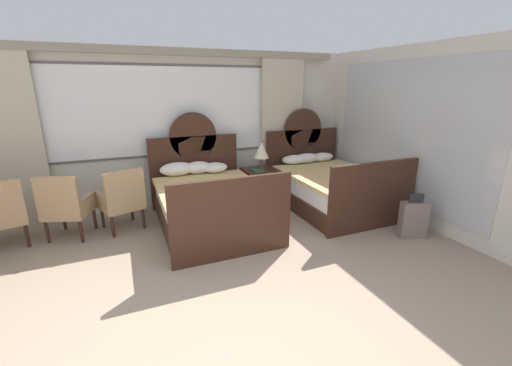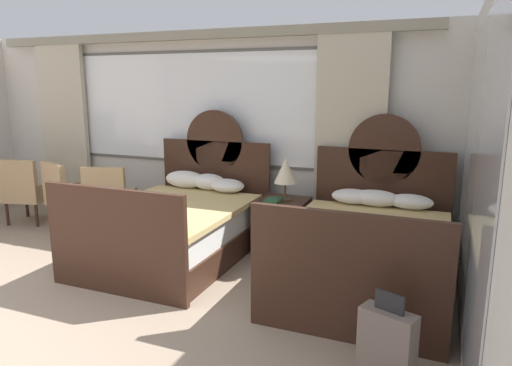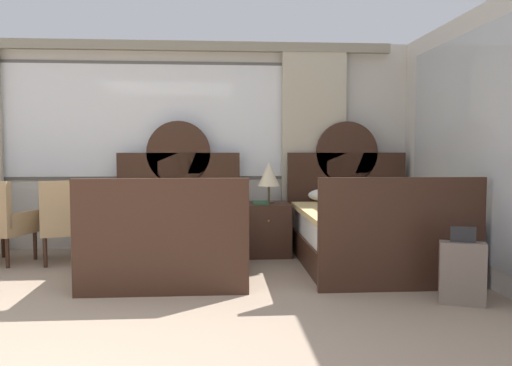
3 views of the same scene
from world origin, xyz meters
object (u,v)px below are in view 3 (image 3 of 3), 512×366
Objects in this scene: book_on_nightstand at (260,203)px; armchair_by_window_left at (66,219)px; bed_near_window at (172,234)px; nightstand_between_beds at (266,229)px; suitcase_on_floor at (462,273)px; bed_near_mirror at (367,232)px; table_lamp_on_nightstand at (269,175)px.

armchair_by_window_left reaches higher than book_on_nightstand.
bed_near_window is 1.25m from nightstand_between_beds.
book_on_nightstand is 2.58m from suitcase_on_floor.
bed_near_mirror is at bearing -23.35° from book_on_nightstand.
bed_near_mirror is 3.44m from armchair_by_window_left.
suitcase_on_floor is (2.56, -1.53, -0.10)m from bed_near_window.
nightstand_between_beds is at bearing 156.03° from table_lamp_on_nightstand.
bed_near_window is at bearing 149.10° from suitcase_on_floor.
book_on_nightstand is (1.01, 0.50, 0.28)m from bed_near_window.
book_on_nightstand is at bearing -125.37° from nightstand_between_beds.
table_lamp_on_nightstand is at bearing 150.27° from bed_near_mirror.
bed_near_window is 8.28× the size of book_on_nightstand.
bed_near_mirror is (2.18, -0.01, -0.00)m from bed_near_window.
table_lamp_on_nightstand is (1.12, 0.60, 0.62)m from bed_near_window.
nightstand_between_beds is at bearing 124.33° from suitcase_on_floor.
book_on_nightstand is 2.26m from armchair_by_window_left.
table_lamp_on_nightstand is at bearing 6.79° from armchair_by_window_left.
bed_near_window reaches higher than book_on_nightstand.
nightstand_between_beds is 2.60m from suitcase_on_floor.
bed_near_window is at bearing -151.90° from table_lamp_on_nightstand.
nightstand_between_beds is 0.97× the size of suitcase_on_floor.
table_lamp_on_nightstand is 1.93× the size of book_on_nightstand.
suitcase_on_floor is (0.37, -1.52, -0.10)m from bed_near_mirror.
bed_near_mirror is 1.57m from suitcase_on_floor.
bed_near_mirror is at bearing -0.15° from bed_near_window.
bed_near_mirror reaches higher than suitcase_on_floor.
bed_near_window is 4.29× the size of table_lamp_on_nightstand.
table_lamp_on_nightstand is (0.03, -0.01, 0.67)m from nightstand_between_beds.
bed_near_mirror is at bearing 103.78° from suitcase_on_floor.
bed_near_window is 1.00× the size of bed_near_mirror.
armchair_by_window_left is at bearing -173.21° from table_lamp_on_nightstand.
bed_near_window is 3.26× the size of suitcase_on_floor.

